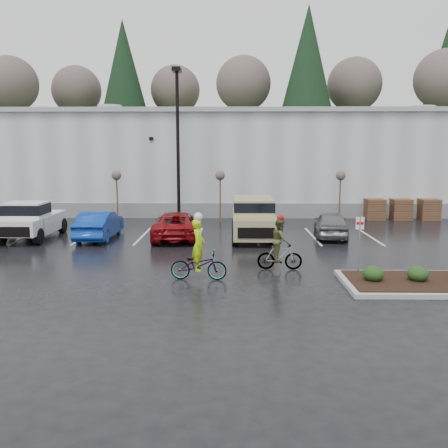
{
  "coord_description": "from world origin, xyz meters",
  "views": [
    {
      "loc": [
        -0.85,
        -16.63,
        4.64
      ],
      "look_at": [
        -1.13,
        3.97,
        1.3
      ],
      "focal_mm": 38.0,
      "sensor_mm": 36.0,
      "label": 1
    }
  ],
  "objects_px": {
    "cyclist_olive": "(280,249)",
    "pallet_stack_c": "(429,209)",
    "cyclist_hivis": "(199,259)",
    "sapling_mid": "(220,178)",
    "car_blue": "(99,225)",
    "sapling_east": "(341,178)",
    "pallet_stack_b": "(401,209)",
    "pallet_stack_a": "(374,209)",
    "pickup_white": "(34,219)",
    "car_red": "(176,225)",
    "car_grey": "(331,224)",
    "fire_lane_sign": "(359,238)",
    "lamppost": "(178,130)",
    "sapling_west": "(116,178)",
    "suv_tan": "(254,219)"
  },
  "relations": [
    {
      "from": "sapling_mid",
      "to": "car_grey",
      "type": "xyz_separation_m",
      "value": [
        5.89,
        -5.21,
        -2.04
      ]
    },
    {
      "from": "car_red",
      "to": "car_grey",
      "type": "relative_size",
      "value": 1.24
    },
    {
      "from": "sapling_east",
      "to": "pallet_stack_a",
      "type": "relative_size",
      "value": 2.37
    },
    {
      "from": "sapling_mid",
      "to": "car_blue",
      "type": "relative_size",
      "value": 0.73
    },
    {
      "from": "sapling_east",
      "to": "pallet_stack_a",
      "type": "distance_m",
      "value": 3.39
    },
    {
      "from": "pallet_stack_b",
      "to": "fire_lane_sign",
      "type": "relative_size",
      "value": 0.61
    },
    {
      "from": "sapling_mid",
      "to": "pickup_white",
      "type": "height_order",
      "value": "sapling_mid"
    },
    {
      "from": "cyclist_olive",
      "to": "sapling_mid",
      "type": "bearing_deg",
      "value": 14.2
    },
    {
      "from": "sapling_east",
      "to": "fire_lane_sign",
      "type": "distance_m",
      "value": 13.06
    },
    {
      "from": "car_red",
      "to": "car_grey",
      "type": "height_order",
      "value": "car_red"
    },
    {
      "from": "pallet_stack_b",
      "to": "car_blue",
      "type": "distance_m",
      "value": 19.02
    },
    {
      "from": "sapling_mid",
      "to": "pickup_white",
      "type": "bearing_deg",
      "value": -149.79
    },
    {
      "from": "car_blue",
      "to": "suv_tan",
      "type": "distance_m",
      "value": 7.91
    },
    {
      "from": "sapling_east",
      "to": "fire_lane_sign",
      "type": "bearing_deg",
      "value": -99.75
    },
    {
      "from": "pallet_stack_b",
      "to": "suv_tan",
      "type": "height_order",
      "value": "suv_tan"
    },
    {
      "from": "car_red",
      "to": "cyclist_olive",
      "type": "xyz_separation_m",
      "value": [
        4.67,
        -6.28,
        0.1
      ]
    },
    {
      "from": "pallet_stack_a",
      "to": "fire_lane_sign",
      "type": "distance_m",
      "value": 14.6
    },
    {
      "from": "sapling_east",
      "to": "pallet_stack_b",
      "type": "relative_size",
      "value": 2.37
    },
    {
      "from": "pallet_stack_b",
      "to": "suv_tan",
      "type": "xyz_separation_m",
      "value": [
        -9.87,
        -6.68,
        0.35
      ]
    },
    {
      "from": "pallet_stack_c",
      "to": "car_blue",
      "type": "bearing_deg",
      "value": -160.91
    },
    {
      "from": "lamppost",
      "to": "sapling_mid",
      "type": "xyz_separation_m",
      "value": [
        2.5,
        1.0,
        -2.96
      ]
    },
    {
      "from": "sapling_east",
      "to": "car_red",
      "type": "bearing_deg",
      "value": -149.67
    },
    {
      "from": "car_red",
      "to": "cyclist_hivis",
      "type": "xyz_separation_m",
      "value": [
        1.66,
        -7.71,
        0.05
      ]
    },
    {
      "from": "sapling_east",
      "to": "fire_lane_sign",
      "type": "relative_size",
      "value": 1.45
    },
    {
      "from": "pallet_stack_b",
      "to": "car_grey",
      "type": "xyz_separation_m",
      "value": [
        -5.81,
        -6.21,
        0.01
      ]
    },
    {
      "from": "sapling_west",
      "to": "fire_lane_sign",
      "type": "relative_size",
      "value": 1.45
    },
    {
      "from": "sapling_mid",
      "to": "pallet_stack_a",
      "type": "relative_size",
      "value": 2.37
    },
    {
      "from": "lamppost",
      "to": "fire_lane_sign",
      "type": "xyz_separation_m",
      "value": [
        7.8,
        -11.8,
        -4.28
      ]
    },
    {
      "from": "lamppost",
      "to": "pallet_stack_b",
      "type": "xyz_separation_m",
      "value": [
        14.2,
        2.0,
        -5.01
      ]
    },
    {
      "from": "suv_tan",
      "to": "cyclist_olive",
      "type": "relative_size",
      "value": 2.39
    },
    {
      "from": "pickup_white",
      "to": "car_red",
      "type": "bearing_deg",
      "value": -0.76
    },
    {
      "from": "cyclist_hivis",
      "to": "cyclist_olive",
      "type": "height_order",
      "value": "cyclist_hivis"
    },
    {
      "from": "car_grey",
      "to": "sapling_west",
      "type": "bearing_deg",
      "value": -15.21
    },
    {
      "from": "pallet_stack_c",
      "to": "suv_tan",
      "type": "xyz_separation_m",
      "value": [
        -11.67,
        -6.68,
        0.35
      ]
    },
    {
      "from": "pallet_stack_a",
      "to": "pickup_white",
      "type": "bearing_deg",
      "value": -161.48
    },
    {
      "from": "sapling_west",
      "to": "car_blue",
      "type": "bearing_deg",
      "value": -85.75
    },
    {
      "from": "pallet_stack_a",
      "to": "car_red",
      "type": "xyz_separation_m",
      "value": [
        -12.13,
        -6.64,
        0.02
      ]
    },
    {
      "from": "cyclist_olive",
      "to": "pallet_stack_c",
      "type": "bearing_deg",
      "value": -38.16
    },
    {
      "from": "sapling_mid",
      "to": "cyclist_olive",
      "type": "relative_size",
      "value": 1.5
    },
    {
      "from": "suv_tan",
      "to": "sapling_west",
      "type": "bearing_deg",
      "value": 145.73
    },
    {
      "from": "sapling_mid",
      "to": "fire_lane_sign",
      "type": "xyz_separation_m",
      "value": [
        5.3,
        -12.8,
        -1.32
      ]
    },
    {
      "from": "sapling_mid",
      "to": "cyclist_hivis",
      "type": "bearing_deg",
      "value": -92.03
    },
    {
      "from": "pallet_stack_b",
      "to": "car_grey",
      "type": "height_order",
      "value": "car_grey"
    },
    {
      "from": "sapling_mid",
      "to": "car_blue",
      "type": "xyz_separation_m",
      "value": [
        -6.07,
        -5.77,
        -2.0
      ]
    },
    {
      "from": "lamppost",
      "to": "sapling_west",
      "type": "xyz_separation_m",
      "value": [
        -4.0,
        1.0,
        -2.96
      ]
    },
    {
      "from": "pallet_stack_a",
      "to": "pallet_stack_c",
      "type": "bearing_deg",
      "value": 0.0
    },
    {
      "from": "pallet_stack_c",
      "to": "car_red",
      "type": "xyz_separation_m",
      "value": [
        -15.63,
        -6.64,
        0.02
      ]
    },
    {
      "from": "lamppost",
      "to": "sapling_mid",
      "type": "distance_m",
      "value": 4.0
    },
    {
      "from": "pickup_white",
      "to": "car_grey",
      "type": "xyz_separation_m",
      "value": [
        15.4,
        0.33,
        -0.29
      ]
    },
    {
      "from": "lamppost",
      "to": "fire_lane_sign",
      "type": "relative_size",
      "value": 4.19
    }
  ]
}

